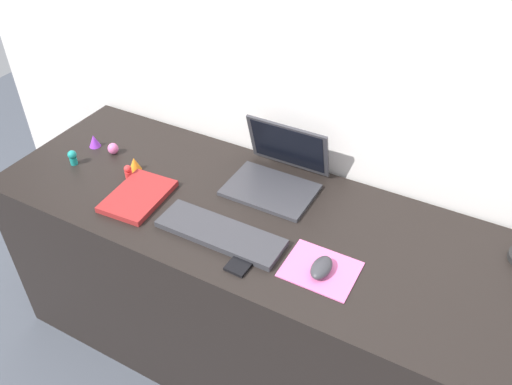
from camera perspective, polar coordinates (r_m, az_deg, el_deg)
The scene contains 14 objects.
ground_plane at distance 2.24m, azimuth 0.22°, elevation -16.89°, with size 6.00×6.00×0.00m, color #474C56.
back_wall at distance 1.90m, azimuth 5.56°, elevation 6.05°, with size 3.06×0.05×1.67m, color silver.
desk at distance 1.95m, azimuth 0.25°, elevation -10.72°, with size 1.86×0.65×0.74m, color black.
laptop at distance 1.79m, azimuth 2.46°, elevation 2.47°, with size 0.30×0.27×0.21m.
keyboard at distance 1.61m, azimuth -3.94°, elevation -4.48°, with size 0.41×0.13×0.02m, color #333338.
mousepad at distance 1.52m, azimuth 7.11°, elevation -8.39°, with size 0.21×0.17×0.00m, color pink.
mouse at distance 1.50m, azimuth 7.22°, elevation -8.20°, with size 0.06×0.10×0.03m, color #333338.
cell_phone at distance 1.54m, azimuth -1.30°, elevation -7.36°, with size 0.06×0.13×0.01m, color black.
notebook_pad at distance 1.79m, azimuth -12.85°, elevation -0.39°, with size 0.17×0.24×0.02m, color maroon.
toy_figurine_orange at distance 1.92m, azimuth -13.22°, elevation 3.08°, with size 0.05×0.05×0.05m, color orange.
toy_figurine_teal at distance 2.01m, azimuth -19.53°, elevation 3.71°, with size 0.03×0.03×0.06m.
toy_figurine_purple at distance 2.09m, azimuth -17.38°, elevation 5.44°, with size 0.04×0.04×0.05m, color purple.
toy_figurine_red at distance 1.89m, azimuth -13.89°, elevation 2.25°, with size 0.03×0.03×0.05m.
toy_figurine_pink at distance 2.03m, azimuth -15.46°, elevation 4.68°, with size 0.04×0.04×0.04m, color pink.
Camera 1 is at (0.60, -1.12, 1.85)m, focal length 36.35 mm.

